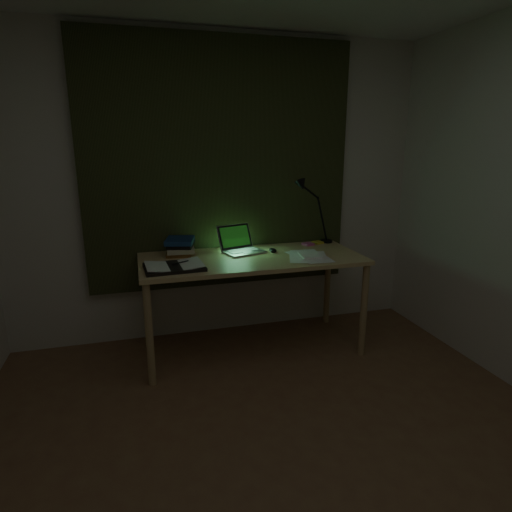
{
  "coord_description": "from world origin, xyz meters",
  "views": [
    {
      "loc": [
        -0.69,
        -1.55,
        1.65
      ],
      "look_at": [
        0.15,
        1.42,
        0.82
      ],
      "focal_mm": 30.0,
      "sensor_mm": 36.0,
      "label": 1
    }
  ],
  "objects": [
    {
      "name": "loose_papers",
      "position": [
        0.54,
        1.44,
        0.79
      ],
      "size": [
        0.43,
        0.45,
        0.02
      ],
      "primitive_type": null,
      "rotation": [
        0.0,
        0.0,
        -0.32
      ],
      "color": "white",
      "rests_on": "desk"
    },
    {
      "name": "sticky_yellow",
      "position": [
        0.83,
        1.83,
        0.79
      ],
      "size": [
        0.1,
        0.1,
        0.02
      ],
      "primitive_type": "cube",
      "rotation": [
        0.0,
        0.0,
        0.26
      ],
      "color": "gold",
      "rests_on": "desk"
    },
    {
      "name": "desk",
      "position": [
        0.15,
        1.54,
        0.39
      ],
      "size": [
        1.72,
        0.75,
        0.78
      ],
      "primitive_type": null,
      "color": "tan",
      "rests_on": "floor"
    },
    {
      "name": "curtain",
      "position": [
        0.0,
        1.96,
        1.45
      ],
      "size": [
        2.2,
        0.06,
        2.0
      ],
      "primitive_type": "cube",
      "color": "#272D16",
      "rests_on": "wall_back"
    },
    {
      "name": "open_textbook",
      "position": [
        -0.46,
        1.38,
        0.8
      ],
      "size": [
        0.43,
        0.32,
        0.04
      ],
      "primitive_type": null,
      "rotation": [
        0.0,
        0.0,
        0.06
      ],
      "color": "silver",
      "rests_on": "desk"
    },
    {
      "name": "wall_back",
      "position": [
        0.0,
        2.0,
        1.25
      ],
      "size": [
        3.5,
        0.0,
        2.5
      ],
      "primitive_type": "cube",
      "color": "silver",
      "rests_on": "ground"
    },
    {
      "name": "laptop",
      "position": [
        0.12,
        1.68,
        0.89
      ],
      "size": [
        0.39,
        0.42,
        0.22
      ],
      "primitive_type": null,
      "rotation": [
        0.0,
        0.0,
        0.31
      ],
      "color": "#BCBCC1",
      "rests_on": "desk"
    },
    {
      "name": "floor",
      "position": [
        0.0,
        0.0,
        0.0
      ],
      "size": [
        3.5,
        4.0,
        0.0
      ],
      "primitive_type": "cube",
      "color": "brown",
      "rests_on": "ground"
    },
    {
      "name": "book_stack",
      "position": [
        -0.37,
        1.77,
        0.85
      ],
      "size": [
        0.24,
        0.27,
        0.13
      ],
      "primitive_type": null,
      "rotation": [
        0.0,
        0.0,
        -0.12
      ],
      "color": "silver",
      "rests_on": "desk"
    },
    {
      "name": "mouse",
      "position": [
        0.35,
        1.63,
        0.8
      ],
      "size": [
        0.06,
        0.09,
        0.03
      ],
      "primitive_type": "ellipsoid",
      "rotation": [
        0.0,
        0.0,
        0.09
      ],
      "color": "black",
      "rests_on": "desk"
    },
    {
      "name": "desk_lamp",
      "position": [
        0.92,
        1.84,
        1.06
      ],
      "size": [
        0.39,
        0.32,
        0.55
      ],
      "primitive_type": null,
      "rotation": [
        0.0,
        0.0,
        -0.09
      ],
      "color": "black",
      "rests_on": "desk"
    },
    {
      "name": "sticky_pink",
      "position": [
        0.73,
        1.79,
        0.79
      ],
      "size": [
        0.1,
        0.1,
        0.02
      ],
      "primitive_type": "cube",
      "rotation": [
        0.0,
        0.0,
        0.3
      ],
      "color": "#DB559D",
      "rests_on": "desk"
    }
  ]
}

